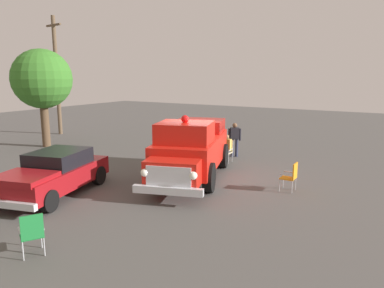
# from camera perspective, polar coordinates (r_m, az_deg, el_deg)

# --- Properties ---
(ground_plane) EXTENTS (60.00, 60.00, 0.00)m
(ground_plane) POSITION_cam_1_polar(r_m,az_deg,el_deg) (14.74, 1.44, -5.11)
(ground_plane) COLOR #514F4C
(vintage_fire_truck) EXTENTS (3.96, 6.33, 2.59)m
(vintage_fire_truck) POSITION_cam_1_polar(r_m,az_deg,el_deg) (14.28, -0.21, -0.68)
(vintage_fire_truck) COLOR black
(vintage_fire_truck) RESTS_ON ground
(classic_hot_rod) EXTENTS (2.93, 4.69, 1.46)m
(classic_hot_rod) POSITION_cam_1_polar(r_m,az_deg,el_deg) (13.29, -20.57, -4.27)
(classic_hot_rod) COLOR black
(classic_hot_rod) RESTS_ON ground
(lawn_chair_near_truck) EXTENTS (0.53, 0.51, 1.02)m
(lawn_chair_near_truck) POSITION_cam_1_polar(r_m,az_deg,el_deg) (17.20, 5.42, -0.81)
(lawn_chair_near_truck) COLOR #B7BABF
(lawn_chair_near_truck) RESTS_ON ground
(lawn_chair_by_car) EXTENTS (0.50, 0.52, 1.02)m
(lawn_chair_by_car) POSITION_cam_1_polar(r_m,az_deg,el_deg) (13.31, 15.08, -4.62)
(lawn_chair_by_car) COLOR #B7BABF
(lawn_chair_by_car) RESTS_ON ground
(lawn_chair_spare) EXTENTS (0.67, 0.67, 1.02)m
(lawn_chair_spare) POSITION_cam_1_polar(r_m,az_deg,el_deg) (9.17, -23.47, -12.30)
(lawn_chair_spare) COLOR #B7BABF
(lawn_chair_spare) RESTS_ON ground
(spectator_seated) EXTENTS (0.41, 0.54, 1.29)m
(spectator_seated) POSITION_cam_1_polar(r_m,az_deg,el_deg) (17.06, 5.25, -0.53)
(spectator_seated) COLOR #383842
(spectator_seated) RESTS_ON ground
(spectator_standing) EXTENTS (0.59, 0.45, 1.68)m
(spectator_standing) POSITION_cam_1_polar(r_m,az_deg,el_deg) (18.22, 6.59, 1.03)
(spectator_standing) COLOR #2D334C
(spectator_standing) RESTS_ON ground
(oak_tree_left) EXTENTS (3.23, 3.23, 5.37)m
(oak_tree_left) POSITION_cam_1_polar(r_m,az_deg,el_deg) (21.96, -22.15, 9.19)
(oak_tree_left) COLOR brown
(oak_tree_left) RESTS_ON ground
(utility_pole) EXTENTS (1.69, 0.43, 7.70)m
(utility_pole) POSITION_cam_1_polar(r_m,az_deg,el_deg) (26.32, -20.14, 10.09)
(utility_pole) COLOR brown
(utility_pole) RESTS_ON ground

